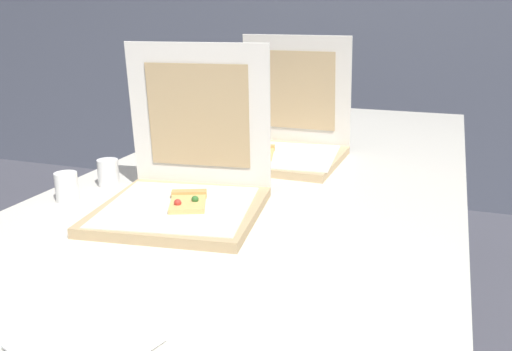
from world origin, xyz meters
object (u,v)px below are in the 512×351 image
(table, at_px, (271,193))
(cup_white_far, at_px, (244,131))
(pizza_box_middle, at_px, (284,142))
(napkin_pile, at_px, (85,344))
(cup_white_mid, at_px, (180,149))
(pizza_box_front, at_px, (185,188))
(cup_white_near_left, at_px, (67,187))
(cup_white_near_center, at_px, (108,173))

(table, bearing_deg, cup_white_far, 120.24)
(pizza_box_middle, distance_m, cup_white_far, 0.27)
(napkin_pile, bearing_deg, cup_white_mid, 109.48)
(pizza_box_front, height_order, cup_white_near_left, pizza_box_front)
(pizza_box_middle, height_order, cup_white_near_center, pizza_box_middle)
(table, distance_m, cup_white_far, 0.45)
(cup_white_near_center, bearing_deg, table, 28.28)
(pizza_box_front, distance_m, cup_white_far, 0.69)
(pizza_box_front, height_order, cup_white_mid, pizza_box_front)
(pizza_box_middle, bearing_deg, cup_white_near_left, -123.14)
(cup_white_near_center, bearing_deg, napkin_pile, -58.45)
(table, height_order, pizza_box_middle, pizza_box_middle)
(table, distance_m, cup_white_near_left, 0.52)
(cup_white_near_center, bearing_deg, pizza_box_middle, 49.54)
(table, bearing_deg, cup_white_near_left, -139.90)
(napkin_pile, bearing_deg, cup_white_far, 100.86)
(cup_white_near_left, relative_size, cup_white_far, 1.00)
(pizza_box_middle, xyz_separation_m, cup_white_near_center, (-0.35, -0.41, -0.02))
(cup_white_near_center, bearing_deg, cup_white_near_left, -100.20)
(cup_white_far, height_order, napkin_pile, cup_white_far)
(pizza_box_front, xyz_separation_m, cup_white_mid, (-0.21, 0.38, -0.02))
(table, height_order, cup_white_far, cup_white_far)
(cup_white_far, distance_m, cup_white_mid, 0.31)
(cup_white_mid, distance_m, napkin_pile, 0.96)
(pizza_box_middle, bearing_deg, table, -81.34)
(pizza_box_middle, relative_size, cup_white_near_center, 5.23)
(table, xyz_separation_m, cup_white_mid, (-0.31, 0.09, 0.08))
(table, bearing_deg, cup_white_near_center, -151.72)
(cup_white_near_left, height_order, cup_white_mid, same)
(pizza_box_front, height_order, cup_white_far, pizza_box_front)
(pizza_box_middle, relative_size, cup_white_mid, 5.23)
(table, height_order, pizza_box_front, pizza_box_front)
(cup_white_near_center, height_order, cup_white_mid, same)
(cup_white_near_center, xyz_separation_m, cup_white_mid, (0.06, 0.29, 0.00))
(table, xyz_separation_m, napkin_pile, (0.01, -0.82, 0.05))
(table, bearing_deg, pizza_box_middle, 97.34)
(pizza_box_middle, bearing_deg, cup_white_mid, -155.93)
(cup_white_far, bearing_deg, cup_white_mid, -106.36)
(cup_white_far, distance_m, napkin_pile, 1.22)
(pizza_box_middle, bearing_deg, cup_white_far, 139.05)
(pizza_box_front, bearing_deg, cup_white_far, 92.10)
(pizza_box_front, distance_m, napkin_pile, 0.54)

